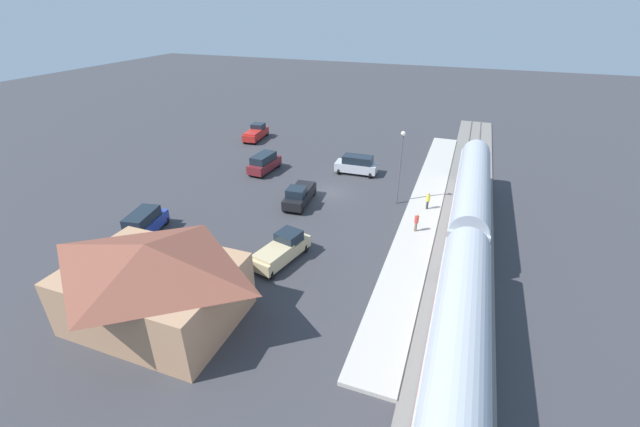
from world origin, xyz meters
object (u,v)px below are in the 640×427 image
station_building (153,281)px  pedestrian_on_platform (428,200)px  suv_blue (144,223)px  suv_maroon (264,163)px  pickup_red (256,133)px  suv_silver (357,165)px  light_pole_near_platform (401,159)px  pickup_black (299,195)px  pedestrian_waiting_far (416,221)px  pickup_tan (282,249)px  passenger_train (465,252)px

station_building → pedestrian_on_platform: size_ratio=6.35×
suv_blue → suv_maroon: same height
pedestrian_on_platform → pickup_red: 30.44m
suv_silver → light_pole_near_platform: 9.39m
pickup_black → suv_maroon: bearing=-41.8°
suv_silver → suv_maroon: same height
pickup_black → light_pole_near_platform: bearing=-159.0°
pedestrian_waiting_far → pickup_red: bearing=-36.5°
pedestrian_on_platform → suv_blue: (22.62, 13.08, -0.13)m
suv_silver → pickup_tan: 19.53m
pickup_black → pickup_red: 22.64m
suv_silver → suv_maroon: size_ratio=0.99×
pickup_black → suv_blue: (10.32, 10.29, 0.12)m
suv_silver → pickup_red: 19.17m
pedestrian_waiting_far → light_pole_near_platform: light_pole_near_platform is taller
pedestrian_on_platform → pickup_tan: bearing=52.3°
station_building → pedestrian_waiting_far: (-13.89, -16.51, -1.64)m
pickup_red → station_building: bearing=109.0°
pedestrian_on_platform → suv_maroon: size_ratio=0.34×
suv_silver → pickup_tan: size_ratio=0.87×
light_pole_near_platform → station_building: bearing=63.0°
suv_silver → pickup_black: suv_silver is taller
pedestrian_waiting_far → pickup_tan: pickup_tan is taller
suv_blue → pickup_tan: suv_blue is taller
passenger_train → pedestrian_on_platform: 11.61m
suv_blue → light_pole_near_platform: bearing=-144.7°
passenger_train → pedestrian_waiting_far: passenger_train is taller
suv_maroon → suv_silver: bearing=-162.8°
pedestrian_waiting_far → station_building: bearing=49.9°
pickup_black → suv_silver: bearing=-108.1°
light_pole_near_platform → pickup_tan: bearing=63.7°
passenger_train → pickup_black: 18.03m
station_building → suv_maroon: station_building is taller
pedestrian_on_platform → suv_blue: 26.13m
pickup_tan → light_pole_near_platform: (-6.57, -13.26, 3.72)m
passenger_train → station_building: station_building is taller
suv_blue → passenger_train: bearing=-175.2°
station_building → pedestrian_on_platform: 25.64m
pickup_red → suv_silver: bearing=156.3°
pickup_tan → suv_maroon: suv_maroon is taller
station_building → suv_maroon: size_ratio=2.17×
pickup_red → pickup_black: bearing=129.3°
suv_maroon → pedestrian_on_platform: bearing=169.2°
light_pole_near_platform → passenger_train: bearing=120.3°
light_pole_near_platform → suv_silver: bearing=-46.2°
pickup_tan → pedestrian_waiting_far: bearing=-139.9°
pedestrian_on_platform → pedestrian_waiting_far: (0.40, 4.71, 0.00)m
passenger_train → pedestrian_on_platform: passenger_train is taller
suv_blue → pickup_red: 28.09m
passenger_train → pickup_black: bearing=-26.8°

